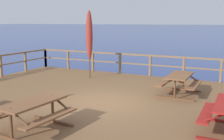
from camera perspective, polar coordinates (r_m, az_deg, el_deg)
ground_plane at (r=9.62m, az=-2.11°, el=-10.94°), size 600.00×600.00×0.00m
wooden_deck at (r=9.50m, az=-2.13°, el=-8.88°), size 13.57×10.43×0.73m
railing_waterside_far at (r=13.79m, az=7.95°, el=1.73°), size 13.37×0.10×1.09m
picnic_table_back_right at (r=10.54m, az=13.87°, el=-2.09°), size 1.40×1.77×0.78m
picnic_table_back_left at (r=7.19m, az=-16.07°, el=-7.88°), size 1.53×1.84×0.78m
patio_umbrella_short_mid at (r=13.14m, az=-4.75°, el=7.18°), size 0.32×0.32×3.25m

